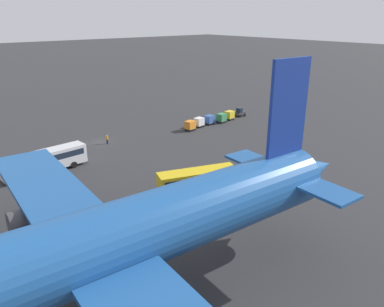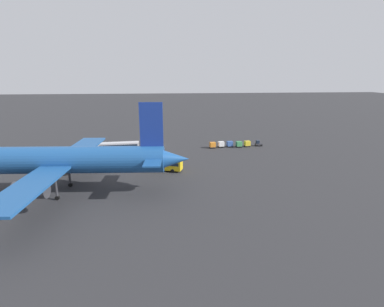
{
  "view_description": "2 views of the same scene",
  "coord_description": "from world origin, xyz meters",
  "px_view_note": "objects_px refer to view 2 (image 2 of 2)",
  "views": [
    {
      "loc": [
        30.07,
        63.61,
        22.92
      ],
      "look_at": [
        -5.16,
        21.49,
        2.52
      ],
      "focal_mm": 35.0,
      "sensor_mm": 36.0,
      "label": 1
    },
    {
      "loc": [
        -0.67,
        104.57,
        24.82
      ],
      "look_at": [
        -8.77,
        26.93,
        4.04
      ],
      "focal_mm": 28.0,
      "sensor_mm": 36.0,
      "label": 2
    }
  ],
  "objects_px": {
    "airplane": "(52,161)",
    "shuttle_bus_far": "(162,164)",
    "cargo_cart_yellow": "(247,143)",
    "cargo_cart_green": "(239,144)",
    "cargo_cart_orange": "(213,145)",
    "baggage_tug": "(258,143)",
    "cargo_cart_blue": "(230,144)",
    "shuttle_bus_near": "(119,147)",
    "cargo_cart_white": "(221,144)",
    "worker_person": "(162,145)"
  },
  "relations": [
    {
      "from": "cargo_cart_green",
      "to": "cargo_cart_white",
      "type": "distance_m",
      "value": 6.27
    },
    {
      "from": "cargo_cart_green",
      "to": "cargo_cart_white",
      "type": "xyz_separation_m",
      "value": [
        6.24,
        -0.55,
        0.0
      ]
    },
    {
      "from": "cargo_cart_blue",
      "to": "cargo_cart_orange",
      "type": "xyz_separation_m",
      "value": [
        6.24,
        0.87,
        0.0
      ]
    },
    {
      "from": "cargo_cart_blue",
      "to": "cargo_cart_orange",
      "type": "relative_size",
      "value": 1.0
    },
    {
      "from": "cargo_cart_yellow",
      "to": "cargo_cart_green",
      "type": "xyz_separation_m",
      "value": [
        3.12,
        0.55,
        0.0
      ]
    },
    {
      "from": "cargo_cart_white",
      "to": "cargo_cart_yellow",
      "type": "bearing_deg",
      "value": -179.98
    },
    {
      "from": "cargo_cart_green",
      "to": "cargo_cart_orange",
      "type": "relative_size",
      "value": 1.0
    },
    {
      "from": "airplane",
      "to": "cargo_cart_yellow",
      "type": "bearing_deg",
      "value": -140.79
    },
    {
      "from": "worker_person",
      "to": "cargo_cart_blue",
      "type": "xyz_separation_m",
      "value": [
        -23.77,
        2.55,
        0.32
      ]
    },
    {
      "from": "airplane",
      "to": "shuttle_bus_near",
      "type": "height_order",
      "value": "airplane"
    },
    {
      "from": "worker_person",
      "to": "cargo_cart_yellow",
      "type": "bearing_deg",
      "value": 174.96
    },
    {
      "from": "cargo_cart_blue",
      "to": "cargo_cart_white",
      "type": "bearing_deg",
      "value": 1.91
    },
    {
      "from": "worker_person",
      "to": "cargo_cart_white",
      "type": "xyz_separation_m",
      "value": [
        -20.65,
        2.65,
        0.32
      ]
    },
    {
      "from": "baggage_tug",
      "to": "cargo_cart_green",
      "type": "distance_m",
      "value": 7.44
    },
    {
      "from": "cargo_cart_blue",
      "to": "cargo_cart_white",
      "type": "height_order",
      "value": "same"
    },
    {
      "from": "airplane",
      "to": "cargo_cart_yellow",
      "type": "relative_size",
      "value": 26.31
    },
    {
      "from": "airplane",
      "to": "cargo_cart_blue",
      "type": "xyz_separation_m",
      "value": [
        -46.68,
        -37.29,
        -6.09
      ]
    },
    {
      "from": "cargo_cart_orange",
      "to": "cargo_cart_green",
      "type": "bearing_deg",
      "value": -178.69
    },
    {
      "from": "cargo_cart_green",
      "to": "cargo_cart_blue",
      "type": "bearing_deg",
      "value": -11.82
    },
    {
      "from": "airplane",
      "to": "cargo_cart_orange",
      "type": "bearing_deg",
      "value": -133.88
    },
    {
      "from": "shuttle_bus_near",
      "to": "shuttle_bus_far",
      "type": "height_order",
      "value": "shuttle_bus_near"
    },
    {
      "from": "cargo_cart_white",
      "to": "cargo_cart_orange",
      "type": "bearing_deg",
      "value": 13.75
    },
    {
      "from": "cargo_cart_green",
      "to": "cargo_cart_blue",
      "type": "distance_m",
      "value": 3.19
    },
    {
      "from": "shuttle_bus_far",
      "to": "cargo_cart_orange",
      "type": "height_order",
      "value": "shuttle_bus_far"
    },
    {
      "from": "worker_person",
      "to": "cargo_cart_orange",
      "type": "distance_m",
      "value": 17.86
    },
    {
      "from": "shuttle_bus_far",
      "to": "worker_person",
      "type": "bearing_deg",
      "value": -70.83
    },
    {
      "from": "shuttle_bus_near",
      "to": "cargo_cart_blue",
      "type": "height_order",
      "value": "shuttle_bus_near"
    },
    {
      "from": "airplane",
      "to": "shuttle_bus_near",
      "type": "xyz_separation_m",
      "value": [
        -9.07,
        -33.64,
        -5.26
      ]
    },
    {
      "from": "shuttle_bus_far",
      "to": "cargo_cart_white",
      "type": "height_order",
      "value": "shuttle_bus_far"
    },
    {
      "from": "airplane",
      "to": "cargo_cart_blue",
      "type": "relative_size",
      "value": 26.31
    },
    {
      "from": "cargo_cart_green",
      "to": "baggage_tug",
      "type": "bearing_deg",
      "value": -170.76
    },
    {
      "from": "cargo_cart_yellow",
      "to": "cargo_cart_green",
      "type": "bearing_deg",
      "value": 10.06
    },
    {
      "from": "baggage_tug",
      "to": "cargo_cart_orange",
      "type": "relative_size",
      "value": 1.12
    },
    {
      "from": "shuttle_bus_far",
      "to": "baggage_tug",
      "type": "relative_size",
      "value": 4.55
    },
    {
      "from": "airplane",
      "to": "cargo_cart_yellow",
      "type": "height_order",
      "value": "airplane"
    },
    {
      "from": "shuttle_bus_far",
      "to": "worker_person",
      "type": "distance_m",
      "value": 26.38
    },
    {
      "from": "cargo_cart_orange",
      "to": "cargo_cart_white",
      "type": "bearing_deg",
      "value": -166.25
    },
    {
      "from": "worker_person",
      "to": "cargo_cart_blue",
      "type": "height_order",
      "value": "cargo_cart_blue"
    },
    {
      "from": "shuttle_bus_far",
      "to": "cargo_cart_yellow",
      "type": "height_order",
      "value": "shuttle_bus_far"
    },
    {
      "from": "airplane",
      "to": "shuttle_bus_near",
      "type": "relative_size",
      "value": 4.44
    },
    {
      "from": "shuttle_bus_far",
      "to": "cargo_cart_yellow",
      "type": "distance_m",
      "value": 38.38
    },
    {
      "from": "worker_person",
      "to": "shuttle_bus_near",
      "type": "bearing_deg",
      "value": 24.14
    },
    {
      "from": "airplane",
      "to": "shuttle_bus_far",
      "type": "xyz_separation_m",
      "value": [
        -22.75,
        -13.48,
        -5.41
      ]
    },
    {
      "from": "airplane",
      "to": "baggage_tug",
      "type": "height_order",
      "value": "airplane"
    },
    {
      "from": "shuttle_bus_near",
      "to": "cargo_cart_blue",
      "type": "relative_size",
      "value": 5.93
    },
    {
      "from": "worker_person",
      "to": "cargo_cart_green",
      "type": "height_order",
      "value": "cargo_cart_green"
    },
    {
      "from": "shuttle_bus_near",
      "to": "cargo_cart_orange",
      "type": "height_order",
      "value": "shuttle_bus_near"
    },
    {
      "from": "cargo_cart_white",
      "to": "baggage_tug",
      "type": "bearing_deg",
      "value": -177.29
    },
    {
      "from": "shuttle_bus_near",
      "to": "shuttle_bus_far",
      "type": "xyz_separation_m",
      "value": [
        -13.68,
        20.16,
        -0.15
      ]
    },
    {
      "from": "worker_person",
      "to": "cargo_cart_blue",
      "type": "bearing_deg",
      "value": 173.88
    }
  ]
}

